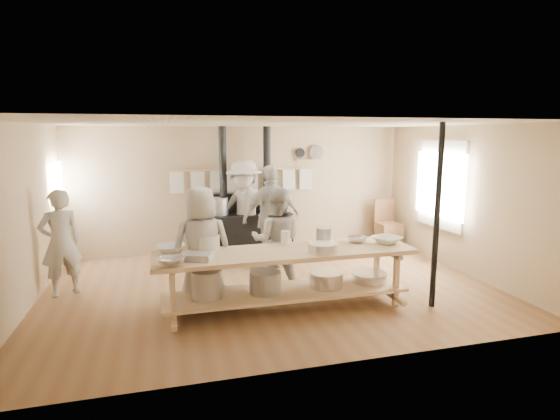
{
  "coord_description": "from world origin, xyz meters",
  "views": [
    {
      "loc": [
        -1.59,
        -6.54,
        2.43
      ],
      "look_at": [
        0.21,
        0.2,
        1.23
      ],
      "focal_mm": 28.0,
      "sensor_mm": 36.0,
      "label": 1
    }
  ],
  "objects_px": {
    "prep_table": "(285,273)",
    "cook_right": "(271,217)",
    "cook_by_window": "(245,208)",
    "cook_left": "(277,240)",
    "cook_center": "(202,247)",
    "roasting_pan": "(197,257)",
    "cook_far_left": "(60,243)",
    "chair": "(388,232)",
    "stove": "(246,229)"
  },
  "relations": [
    {
      "from": "cook_left",
      "to": "cook_right",
      "type": "xyz_separation_m",
      "value": [
        0.22,
        1.27,
        0.12
      ]
    },
    {
      "from": "cook_center",
      "to": "cook_left",
      "type": "bearing_deg",
      "value": -168.74
    },
    {
      "from": "stove",
      "to": "cook_center",
      "type": "height_order",
      "value": "stove"
    },
    {
      "from": "cook_far_left",
      "to": "cook_left",
      "type": "distance_m",
      "value": 3.28
    },
    {
      "from": "cook_left",
      "to": "cook_by_window",
      "type": "distance_m",
      "value": 2.16
    },
    {
      "from": "chair",
      "to": "cook_far_left",
      "type": "bearing_deg",
      "value": -167.61
    },
    {
      "from": "stove",
      "to": "cook_by_window",
      "type": "xyz_separation_m",
      "value": [
        -0.06,
        -0.17,
        0.46
      ]
    },
    {
      "from": "cook_left",
      "to": "cook_by_window",
      "type": "height_order",
      "value": "cook_by_window"
    },
    {
      "from": "prep_table",
      "to": "roasting_pan",
      "type": "xyz_separation_m",
      "value": [
        -1.22,
        -0.15,
        0.37
      ]
    },
    {
      "from": "cook_center",
      "to": "cook_right",
      "type": "xyz_separation_m",
      "value": [
        1.39,
        1.55,
        0.08
      ]
    },
    {
      "from": "cook_left",
      "to": "cook_center",
      "type": "bearing_deg",
      "value": 31.75
    },
    {
      "from": "cook_left",
      "to": "cook_center",
      "type": "relative_size",
      "value": 0.95
    },
    {
      "from": "stove",
      "to": "cook_far_left",
      "type": "xyz_separation_m",
      "value": [
        -3.14,
        -1.6,
        0.3
      ]
    },
    {
      "from": "prep_table",
      "to": "chair",
      "type": "distance_m",
      "value": 4.27
    },
    {
      "from": "cook_far_left",
      "to": "cook_left",
      "type": "bearing_deg",
      "value": 141.69
    },
    {
      "from": "cook_by_window",
      "to": "cook_center",
      "type": "bearing_deg",
      "value": -75.16
    },
    {
      "from": "stove",
      "to": "cook_left",
      "type": "distance_m",
      "value": 2.34
    },
    {
      "from": "cook_far_left",
      "to": "roasting_pan",
      "type": "relative_size",
      "value": 4.2
    },
    {
      "from": "cook_left",
      "to": "roasting_pan",
      "type": "relative_size",
      "value": 4.22
    },
    {
      "from": "stove",
      "to": "chair",
      "type": "bearing_deg",
      "value": -2.66
    },
    {
      "from": "cook_left",
      "to": "prep_table",
      "type": "bearing_deg",
      "value": 103.44
    },
    {
      "from": "stove",
      "to": "cook_far_left",
      "type": "distance_m",
      "value": 3.54
    },
    {
      "from": "prep_table",
      "to": "cook_far_left",
      "type": "relative_size",
      "value": 2.2
    },
    {
      "from": "stove",
      "to": "cook_by_window",
      "type": "relative_size",
      "value": 1.33
    },
    {
      "from": "cook_right",
      "to": "prep_table",
      "type": "bearing_deg",
      "value": 69.95
    },
    {
      "from": "stove",
      "to": "prep_table",
      "type": "relative_size",
      "value": 0.72
    },
    {
      "from": "cook_far_left",
      "to": "cook_right",
      "type": "relative_size",
      "value": 0.86
    },
    {
      "from": "cook_left",
      "to": "cook_by_window",
      "type": "xyz_separation_m",
      "value": [
        -0.11,
        2.15,
        0.15
      ]
    },
    {
      "from": "cook_left",
      "to": "roasting_pan",
      "type": "distance_m",
      "value": 1.54
    },
    {
      "from": "cook_far_left",
      "to": "cook_by_window",
      "type": "relative_size",
      "value": 0.84
    },
    {
      "from": "cook_far_left",
      "to": "roasting_pan",
      "type": "distance_m",
      "value": 2.48
    },
    {
      "from": "cook_far_left",
      "to": "cook_center",
      "type": "bearing_deg",
      "value": 128.17
    },
    {
      "from": "cook_far_left",
      "to": "chair",
      "type": "height_order",
      "value": "cook_far_left"
    },
    {
      "from": "chair",
      "to": "roasting_pan",
      "type": "xyz_separation_m",
      "value": [
        -4.38,
        -3.02,
        0.59
      ]
    },
    {
      "from": "cook_left",
      "to": "cook_by_window",
      "type": "bearing_deg",
      "value": -68.79
    },
    {
      "from": "cook_right",
      "to": "cook_by_window",
      "type": "xyz_separation_m",
      "value": [
        -0.34,
        0.89,
        0.03
      ]
    },
    {
      "from": "stove",
      "to": "chair",
      "type": "xyz_separation_m",
      "value": [
        3.16,
        -0.15,
        -0.22
      ]
    },
    {
      "from": "roasting_pan",
      "to": "cook_left",
      "type": "bearing_deg",
      "value": 33.68
    },
    {
      "from": "prep_table",
      "to": "cook_right",
      "type": "height_order",
      "value": "cook_right"
    },
    {
      "from": "prep_table",
      "to": "cook_far_left",
      "type": "bearing_deg",
      "value": 155.68
    },
    {
      "from": "cook_left",
      "to": "chair",
      "type": "bearing_deg",
      "value": -126.78
    },
    {
      "from": "prep_table",
      "to": "cook_left",
      "type": "height_order",
      "value": "cook_left"
    },
    {
      "from": "cook_center",
      "to": "chair",
      "type": "relative_size",
      "value": 1.69
    },
    {
      "from": "cook_left",
      "to": "cook_center",
      "type": "height_order",
      "value": "cook_center"
    },
    {
      "from": "chair",
      "to": "cook_left",
      "type": "bearing_deg",
      "value": -145.57
    },
    {
      "from": "stove",
      "to": "chair",
      "type": "relative_size",
      "value": 2.54
    },
    {
      "from": "stove",
      "to": "roasting_pan",
      "type": "height_order",
      "value": "stove"
    },
    {
      "from": "cook_far_left",
      "to": "chair",
      "type": "distance_m",
      "value": 6.49
    },
    {
      "from": "prep_table",
      "to": "cook_left",
      "type": "distance_m",
      "value": 0.76
    },
    {
      "from": "stove",
      "to": "roasting_pan",
      "type": "bearing_deg",
      "value": -111.08
    }
  ]
}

